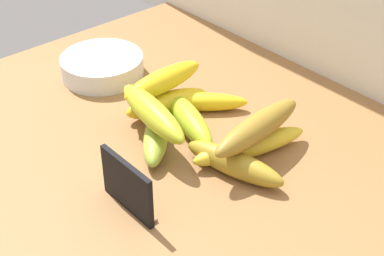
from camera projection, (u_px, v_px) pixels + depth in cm
name	position (u px, v px, depth cm)	size (l,w,h in cm)	color
counter_top	(202.00, 180.00, 92.54)	(110.00, 76.00, 3.00)	olive
chalkboard_sign	(128.00, 188.00, 82.84)	(11.00, 1.80, 8.40)	black
fruit_bowl	(102.00, 66.00, 115.23)	(16.14, 16.14, 4.12)	silver
banana_0	(156.00, 137.00, 95.97)	(15.14, 3.99, 3.99)	#9BB33A
banana_1	(250.00, 146.00, 94.17)	(20.13, 3.78, 3.78)	yellow
banana_2	(167.00, 103.00, 104.19)	(15.48, 4.16, 4.16)	yellow
banana_3	(189.00, 120.00, 99.78)	(16.66, 4.23, 4.23)	#A3BC27
banana_4	(234.00, 163.00, 90.27)	(17.14, 4.07, 4.07)	#A18323
banana_5	(200.00, 102.00, 105.25)	(16.89, 3.37, 3.37)	yellow
banana_6	(163.00, 81.00, 102.55)	(17.08, 4.05, 4.05)	yellow
banana_7	(152.00, 113.00, 94.34)	(18.85, 4.26, 4.26)	gold
banana_8	(258.00, 127.00, 91.47)	(19.80, 4.22, 4.22)	olive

